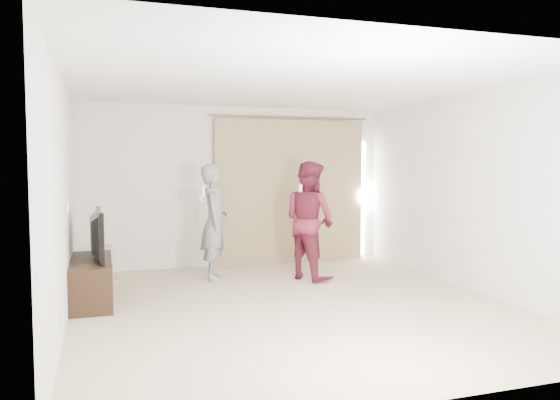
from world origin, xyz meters
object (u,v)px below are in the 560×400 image
(tv, at_px, (90,235))
(person_man, at_px, (215,222))
(tv_console, at_px, (91,281))
(person_woman, at_px, (309,220))

(tv, xyz_separation_m, person_man, (1.68, 0.85, 0.01))
(tv, relative_size, person_man, 0.63)
(tv, bearing_deg, tv_console, -0.00)
(tv_console, distance_m, tv, 0.56)
(person_woman, bearing_deg, person_man, 162.93)
(person_woman, bearing_deg, tv, -171.58)
(tv, bearing_deg, person_man, -65.72)
(tv, relative_size, person_woman, 0.61)
(tv, height_order, person_man, person_man)
(tv_console, bearing_deg, tv, 0.00)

